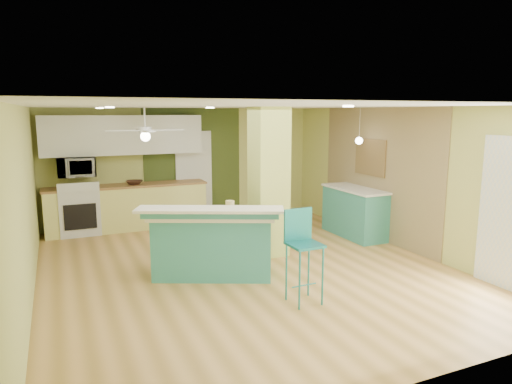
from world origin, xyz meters
TOP-DOWN VIEW (x-y plane):
  - floor at (0.00, 0.00)m, footprint 6.00×7.00m
  - ceiling at (0.00, 0.00)m, footprint 6.00×7.00m
  - wall_back at (0.00, 3.50)m, footprint 6.00×0.01m
  - wall_front at (0.00, -3.50)m, footprint 6.00×0.01m
  - wall_left at (-3.00, 0.00)m, footprint 0.01×7.00m
  - wall_right at (3.00, 0.00)m, footprint 0.01×7.00m
  - wood_panel at (2.99, 0.60)m, footprint 0.02×3.40m
  - olive_accent at (0.20, 3.49)m, footprint 2.20×0.02m
  - interior_door at (0.20, 3.46)m, footprint 0.82×0.05m
  - column at (0.65, 0.50)m, footprint 0.55×0.55m
  - kitchen_run at (-1.30, 3.20)m, footprint 3.25×0.63m
  - stove at (-2.25, 3.19)m, footprint 0.76×0.66m
  - upper_cabinets at (-1.30, 3.32)m, footprint 3.20×0.34m
  - microwave at (-2.25, 3.20)m, footprint 0.70×0.48m
  - ceiling_fan at (-1.10, 2.00)m, footprint 1.41×1.41m
  - pendant_lamp at (2.65, 0.75)m, footprint 0.14×0.14m
  - wall_decor at (2.96, 0.80)m, footprint 0.03×0.90m
  - peninsula at (-0.53, -0.07)m, footprint 2.21×1.79m
  - bar_stool at (0.19, -1.47)m, footprint 0.41×0.41m
  - side_counter at (2.70, 0.87)m, footprint 0.63×1.49m
  - fruit_bowl at (-1.16, 3.15)m, footprint 0.41×0.41m
  - canister at (-0.28, -0.11)m, footprint 0.13×0.13m

SIDE VIEW (x-z plane):
  - floor at x=0.00m, z-range -0.01..0.00m
  - stove at x=-2.25m, z-range -0.08..1.00m
  - kitchen_run at x=-1.30m, z-range 0.00..0.94m
  - side_counter at x=2.70m, z-range 0.00..0.96m
  - peninsula at x=-0.53m, z-range -0.04..1.06m
  - bar_stool at x=0.19m, z-range 0.20..1.40m
  - fruit_bowl at x=-1.16m, z-range 0.94..1.02m
  - interior_door at x=0.20m, z-range 0.00..2.00m
  - canister at x=-0.28m, z-range 0.95..1.11m
  - wall_back at x=0.00m, z-range 0.00..2.50m
  - wall_front at x=0.00m, z-range 0.00..2.50m
  - wall_left at x=-3.00m, z-range 0.00..2.50m
  - wall_right at x=3.00m, z-range 0.00..2.50m
  - wood_panel at x=2.99m, z-range 0.00..2.50m
  - olive_accent at x=0.20m, z-range 0.00..2.50m
  - column at x=0.65m, z-range 0.00..2.50m
  - microwave at x=-2.25m, z-range 1.16..1.55m
  - wall_decor at x=2.96m, z-range 1.20..1.90m
  - pendant_lamp at x=2.65m, z-range 1.54..2.23m
  - upper_cabinets at x=-1.30m, z-range 1.55..2.35m
  - ceiling_fan at x=-1.10m, z-range 1.77..2.38m
  - ceiling at x=0.00m, z-range 2.50..2.51m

